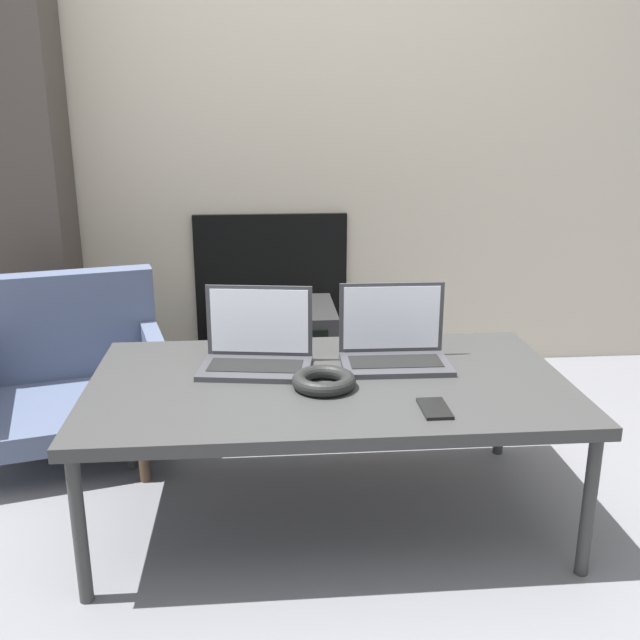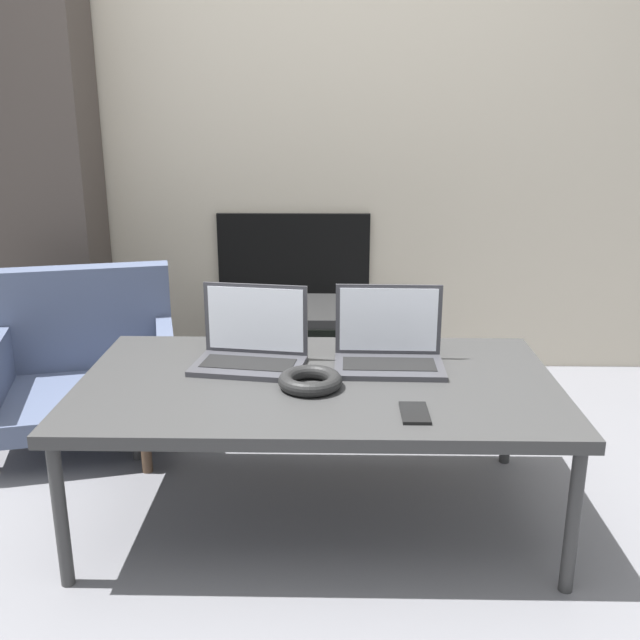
% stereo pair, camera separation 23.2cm
% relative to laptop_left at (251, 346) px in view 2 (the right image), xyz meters
% --- Properties ---
extents(ground_plane, '(14.00, 14.00, 0.00)m').
position_rel_laptop_left_xyz_m(ground_plane, '(0.21, -0.47, -0.50)').
color(ground_plane, slate).
extents(wall_back, '(7.00, 0.08, 2.60)m').
position_rel_laptop_left_xyz_m(wall_back, '(0.20, 1.23, 0.79)').
color(wall_back, '#B7AD99').
rests_on(wall_back, ground_plane).
extents(table, '(1.38, 0.78, 0.45)m').
position_rel_laptop_left_xyz_m(table, '(0.21, -0.12, -0.09)').
color(table, '#333333').
rests_on(table, ground_plane).
extents(laptop_left, '(0.35, 0.25, 0.24)m').
position_rel_laptop_left_xyz_m(laptop_left, '(0.00, 0.00, 0.00)').
color(laptop_left, '#38383D').
rests_on(laptop_left, table).
extents(laptop_right, '(0.33, 0.21, 0.24)m').
position_rel_laptop_left_xyz_m(laptop_right, '(0.42, 0.00, 0.00)').
color(laptop_right, '#38383D').
rests_on(laptop_right, table).
extents(headphones, '(0.18, 0.18, 0.04)m').
position_rel_laptop_left_xyz_m(headphones, '(0.19, -0.19, -0.04)').
color(headphones, black).
rests_on(headphones, table).
extents(phone, '(0.07, 0.13, 0.01)m').
position_rel_laptop_left_xyz_m(phone, '(0.46, -0.37, -0.05)').
color(phone, black).
rests_on(phone, table).
extents(tv, '(0.54, 0.45, 0.36)m').
position_rel_laptop_left_xyz_m(tv, '(0.06, 0.95, -0.32)').
color(tv, black).
rests_on(tv, ground_plane).
extents(armchair, '(0.78, 0.73, 0.61)m').
position_rel_laptop_left_xyz_m(armchair, '(-0.69, 0.46, -0.22)').
color(armchair, '#47516B').
rests_on(armchair, ground_plane).
extents(bookshelf, '(0.82, 0.32, 1.78)m').
position_rel_laptop_left_xyz_m(bookshelf, '(-1.19, 1.03, 0.39)').
color(bookshelf, '#3F3833').
rests_on(bookshelf, ground_plane).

